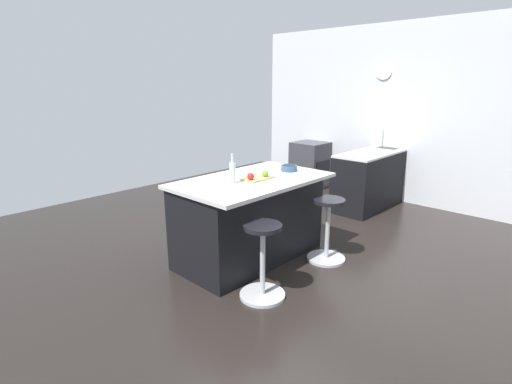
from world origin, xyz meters
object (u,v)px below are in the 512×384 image
at_px(oven_range, 310,165).
at_px(water_bottle, 233,172).
at_px(cutting_board, 257,178).
at_px(apple_green, 265,173).
at_px(kitchen_island, 250,218).
at_px(apple_red, 251,176).
at_px(fruit_bowl, 289,168).
at_px(stool_by_window, 327,232).
at_px(stool_middle, 263,263).

bearing_deg(oven_range, water_bottle, 22.37).
height_order(cutting_board, apple_green, apple_green).
relative_size(kitchen_island, apple_red, 22.58).
xyz_separation_m(oven_range, apple_red, (3.22, 1.49, 0.58)).
bearing_deg(cutting_board, apple_green, 147.88).
relative_size(oven_range, apple_green, 11.93).
height_order(kitchen_island, fruit_bowl, fruit_bowl).
height_order(kitchen_island, stool_by_window, kitchen_island).
distance_m(cutting_board, fruit_bowl, 0.56).
bearing_deg(fruit_bowl, cutting_board, -1.53).
xyz_separation_m(cutting_board, fruit_bowl, (-0.56, 0.01, 0.03)).
xyz_separation_m(apple_red, water_bottle, (0.18, -0.09, 0.06)).
height_order(kitchen_island, stool_middle, kitchen_island).
relative_size(stool_middle, apple_red, 9.46).
bearing_deg(water_bottle, kitchen_island, -173.92).
bearing_deg(apple_green, apple_red, -2.77).
distance_m(stool_middle, apple_green, 1.09).
height_order(stool_by_window, apple_green, apple_green).
distance_m(stool_middle, apple_red, 0.98).
bearing_deg(apple_red, fruit_bowl, -177.83).
xyz_separation_m(kitchen_island, stool_by_window, (-0.55, 0.70, -0.14)).
height_order(oven_range, cutting_board, cutting_board).
bearing_deg(oven_range, cutting_board, 25.22).
height_order(kitchen_island, apple_red, apple_red).
xyz_separation_m(stool_by_window, fruit_bowl, (-0.03, -0.60, 0.65)).
distance_m(kitchen_island, stool_by_window, 0.90).
relative_size(apple_green, apple_red, 0.95).
relative_size(stool_by_window, fruit_bowl, 3.79).
xyz_separation_m(apple_green, apple_red, (0.22, -0.01, 0.00)).
bearing_deg(stool_by_window, fruit_bowl, -92.94).
xyz_separation_m(stool_middle, apple_green, (-0.66, -0.56, 0.67)).
bearing_deg(kitchen_island, stool_middle, 51.68).
bearing_deg(cutting_board, fruit_bowl, 178.47).
xyz_separation_m(kitchen_island, apple_green, (-0.11, 0.14, 0.53)).
bearing_deg(apple_red, cutting_board, -163.60).
relative_size(stool_by_window, water_bottle, 2.35).
distance_m(stool_middle, cutting_board, 1.05).
height_order(oven_range, kitchen_island, kitchen_island).
bearing_deg(apple_red, stool_by_window, 139.29).
bearing_deg(stool_middle, fruit_bowl, -152.15).
bearing_deg(stool_by_window, cutting_board, -49.44).
height_order(apple_green, fruit_bowl, apple_green).
bearing_deg(oven_range, fruit_bowl, 30.13).
height_order(oven_range, apple_green, apple_green).
distance_m(kitchen_island, cutting_board, 0.49).
relative_size(stool_middle, apple_green, 9.92).
xyz_separation_m(stool_middle, cutting_board, (-0.58, -0.61, 0.62)).
bearing_deg(water_bottle, stool_middle, 68.58).
distance_m(water_bottle, fruit_bowl, 0.88).
distance_m(stool_by_window, cutting_board, 1.02).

